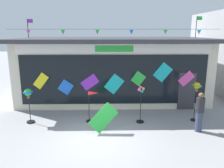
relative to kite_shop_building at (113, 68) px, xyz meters
The scene contains 8 objects.
ground_plane 6.17m from the kite_shop_building, 97.70° to the right, with size 80.00×80.00×0.00m, color gray.
kite_shop_building is the anchor object (origin of this frame).
wind_spinner_far_left 5.75m from the kite_shop_building, 133.17° to the right, with size 0.37×0.37×1.61m.
wind_spinner_left 4.38m from the kite_shop_building, 104.23° to the right, with size 0.59×0.30×1.48m.
wind_spinner_center_left 4.52m from the kite_shop_building, 74.99° to the right, with size 0.34×0.34×1.76m.
wind_spinner_center_right 5.56m from the kite_shop_building, 48.05° to the right, with size 0.32×0.32×1.85m.
person_near_camera 6.36m from the kite_shop_building, 56.55° to the right, with size 0.42×0.48×1.68m.
display_kite_on_ground 5.42m from the kite_shop_building, 95.77° to the right, with size 0.65×0.03×1.17m, color green.
Camera 1 is at (0.41, -7.94, 4.08)m, focal length 35.36 mm.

